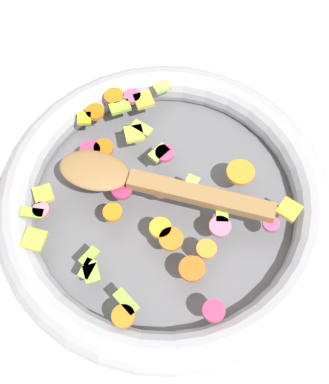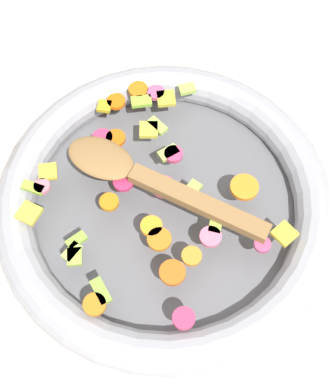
% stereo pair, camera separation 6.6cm
% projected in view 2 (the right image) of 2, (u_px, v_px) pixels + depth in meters
% --- Properties ---
extents(ground_plane, '(4.00, 4.00, 0.00)m').
position_uv_depth(ground_plane, '(164.00, 209.00, 0.71)').
color(ground_plane, beige).
extents(skillet, '(0.43, 0.43, 0.05)m').
position_uv_depth(skillet, '(164.00, 202.00, 0.69)').
color(skillet, slate).
rests_on(skillet, ground_plane).
extents(chopped_vegetables, '(0.35, 0.33, 0.01)m').
position_uv_depth(chopped_vegetables, '(147.00, 187.00, 0.67)').
color(chopped_vegetables, orange).
rests_on(chopped_vegetables, skillet).
extents(wooden_spoon, '(0.21, 0.23, 0.01)m').
position_uv_depth(wooden_spoon, '(143.00, 177.00, 0.66)').
color(wooden_spoon, olive).
rests_on(wooden_spoon, chopped_vegetables).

